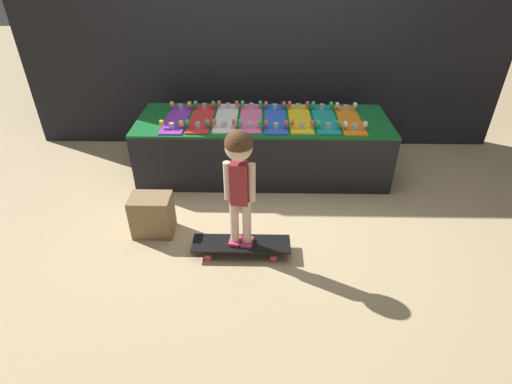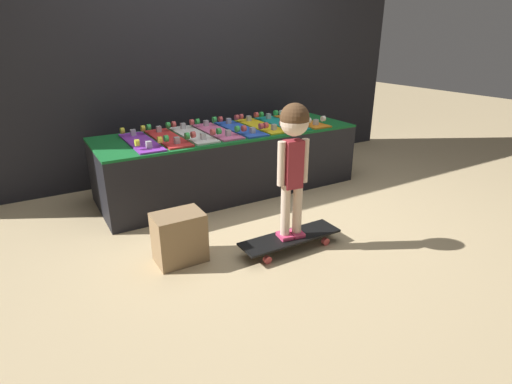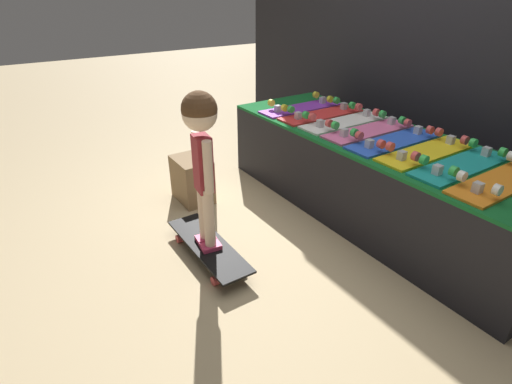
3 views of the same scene
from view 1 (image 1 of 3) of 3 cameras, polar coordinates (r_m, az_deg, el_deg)
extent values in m
plane|color=tan|center=(3.57, 0.81, -1.56)|extent=(16.00, 16.00, 0.00)
cube|color=black|center=(4.28, 1.08, 22.75)|extent=(5.04, 0.10, 2.53)
cube|color=black|center=(3.92, 0.90, 6.41)|extent=(2.36, 0.80, 0.55)
cube|color=#146028|center=(3.80, 0.93, 10.23)|extent=(2.36, 0.80, 0.02)
cube|color=purple|center=(3.85, -11.29, 10.20)|extent=(0.20, 0.70, 0.01)
cube|color=#B7B7BC|center=(4.05, -10.73, 11.90)|extent=(0.04, 0.04, 0.05)
cylinder|color=yellow|center=(4.02, -9.53, 12.27)|extent=(0.03, 0.05, 0.05)
cylinder|color=yellow|center=(4.06, -11.99, 12.19)|extent=(0.03, 0.05, 0.05)
cube|color=#B7B7BC|center=(3.63, -12.01, 9.26)|extent=(0.04, 0.04, 0.05)
cylinder|color=yellow|center=(3.60, -10.70, 9.66)|extent=(0.03, 0.05, 0.05)
cylinder|color=yellow|center=(3.64, -13.40, 9.59)|extent=(0.03, 0.05, 0.05)
cube|color=red|center=(3.83, -7.82, 10.38)|extent=(0.20, 0.70, 0.01)
cube|color=#B7B7BC|center=(4.02, -7.41, 12.07)|extent=(0.04, 0.04, 0.05)
cylinder|color=green|center=(4.00, -6.19, 12.44)|extent=(0.03, 0.05, 0.05)
cylinder|color=green|center=(4.03, -8.69, 12.38)|extent=(0.03, 0.05, 0.05)
cube|color=#B7B7BC|center=(3.60, -8.35, 9.45)|extent=(0.04, 0.04, 0.05)
cylinder|color=green|center=(3.58, -7.00, 9.84)|extent=(0.03, 0.05, 0.05)
cylinder|color=green|center=(3.61, -9.76, 9.79)|extent=(0.03, 0.05, 0.05)
cube|color=white|center=(3.81, -4.33, 10.49)|extent=(0.20, 0.70, 0.01)
cube|color=#B7B7BC|center=(4.01, -4.07, 12.18)|extent=(0.04, 0.04, 0.05)
cylinder|color=#D84C4C|center=(3.99, -2.82, 12.53)|extent=(0.03, 0.05, 0.05)
cylinder|color=#D84C4C|center=(4.01, -5.35, 12.51)|extent=(0.03, 0.05, 0.05)
cube|color=#B7B7BC|center=(3.59, -4.66, 9.56)|extent=(0.04, 0.04, 0.05)
cylinder|color=#D84C4C|center=(3.57, -3.27, 9.95)|extent=(0.03, 0.05, 0.05)
cylinder|color=#D84C4C|center=(3.59, -6.07, 9.93)|extent=(0.03, 0.05, 0.05)
cube|color=pink|center=(3.80, -0.82, 10.51)|extent=(0.20, 0.70, 0.01)
cube|color=#B7B7BC|center=(4.00, -0.72, 12.20)|extent=(0.04, 0.04, 0.05)
cylinder|color=green|center=(3.99, 0.55, 12.53)|extent=(0.03, 0.05, 0.05)
cylinder|color=green|center=(3.99, -2.00, 12.54)|extent=(0.03, 0.05, 0.05)
cube|color=#B7B7BC|center=(3.57, -0.94, 9.58)|extent=(0.04, 0.04, 0.05)
cylinder|color=green|center=(3.56, 0.47, 9.95)|extent=(0.03, 0.05, 0.05)
cylinder|color=green|center=(3.57, -2.36, 9.96)|extent=(0.03, 0.05, 0.05)
cube|color=blue|center=(3.78, 2.70, 10.39)|extent=(0.20, 0.70, 0.01)
cube|color=#B7B7BC|center=(3.98, 2.64, 12.09)|extent=(0.04, 0.04, 0.05)
cylinder|color=#D84C4C|center=(3.98, 3.93, 12.41)|extent=(0.03, 0.05, 0.05)
cylinder|color=#D84C4C|center=(3.97, 1.38, 12.45)|extent=(0.03, 0.05, 0.05)
cube|color=#B7B7BC|center=(3.56, 2.79, 9.45)|extent=(0.04, 0.04, 0.05)
cylinder|color=#D84C4C|center=(3.55, 4.22, 9.80)|extent=(0.03, 0.05, 0.05)
cylinder|color=#D84C4C|center=(3.55, 1.39, 9.84)|extent=(0.03, 0.05, 0.05)
cube|color=yellow|center=(3.81, 6.21, 10.38)|extent=(0.20, 0.70, 0.01)
cube|color=#B7B7BC|center=(4.01, 5.99, 12.08)|extent=(0.04, 0.04, 0.05)
cylinder|color=#D84C4C|center=(4.01, 7.27, 12.38)|extent=(0.03, 0.05, 0.05)
cylinder|color=#D84C4C|center=(3.99, 4.75, 12.45)|extent=(0.03, 0.05, 0.05)
cube|color=#B7B7BC|center=(3.58, 6.50, 9.45)|extent=(0.04, 0.04, 0.05)
cylinder|color=#D84C4C|center=(3.58, 7.93, 9.78)|extent=(0.03, 0.05, 0.05)
cylinder|color=#D84C4C|center=(3.57, 5.13, 9.86)|extent=(0.03, 0.05, 0.05)
cube|color=teal|center=(3.83, 9.68, 10.25)|extent=(0.20, 0.70, 0.01)
cube|color=#B7B7BC|center=(4.03, 9.32, 11.94)|extent=(0.04, 0.04, 0.05)
cylinder|color=green|center=(4.03, 10.59, 12.23)|extent=(0.03, 0.05, 0.05)
cylinder|color=green|center=(4.01, 8.10, 12.33)|extent=(0.03, 0.05, 0.05)
cube|color=#B7B7BC|center=(3.61, 10.18, 9.31)|extent=(0.04, 0.04, 0.05)
cylinder|color=green|center=(3.61, 11.59, 9.63)|extent=(0.03, 0.05, 0.05)
cylinder|color=green|center=(3.59, 8.84, 9.73)|extent=(0.03, 0.05, 0.05)
cube|color=orange|center=(3.85, 13.14, 9.99)|extent=(0.20, 0.70, 0.01)
cube|color=#B7B7BC|center=(4.05, 12.63, 11.69)|extent=(0.04, 0.04, 0.05)
cylinder|color=white|center=(4.06, 13.89, 11.96)|extent=(0.03, 0.05, 0.05)
cylinder|color=white|center=(4.03, 11.44, 12.09)|extent=(0.03, 0.05, 0.05)
cube|color=#B7B7BC|center=(3.64, 13.83, 9.04)|extent=(0.04, 0.04, 0.05)
cylinder|color=white|center=(3.65, 15.23, 9.34)|extent=(0.03, 0.05, 0.05)
cylinder|color=white|center=(3.61, 12.53, 9.46)|extent=(0.03, 0.05, 0.05)
cube|color=black|center=(3.00, -2.23, -7.38)|extent=(0.73, 0.21, 0.01)
cube|color=#B7B7BC|center=(3.02, 2.41, -7.90)|extent=(0.04, 0.04, 0.05)
cylinder|color=#D84C4C|center=(3.10, 2.37, -7.20)|extent=(0.05, 0.03, 0.05)
cylinder|color=#D84C4C|center=(2.97, 2.42, -9.39)|extent=(0.05, 0.03, 0.05)
cube|color=#B7B7BC|center=(3.04, -6.79, -7.74)|extent=(0.04, 0.04, 0.05)
cylinder|color=#D84C4C|center=(3.12, -6.57, -7.05)|extent=(0.05, 0.03, 0.05)
cylinder|color=#D84C4C|center=(2.99, -6.96, -9.21)|extent=(0.05, 0.03, 0.05)
cube|color=#E03D6B|center=(2.98, -1.37, -7.16)|extent=(0.10, 0.12, 0.03)
cylinder|color=beige|center=(2.86, -1.42, -4.19)|extent=(0.06, 0.06, 0.36)
cube|color=#E03D6B|center=(2.99, -3.09, -6.99)|extent=(0.10, 0.12, 0.03)
cylinder|color=beige|center=(2.87, -3.20, -4.03)|extent=(0.06, 0.06, 0.36)
cube|color=maroon|center=(2.69, -2.46, 1.19)|extent=(0.13, 0.10, 0.32)
cylinder|color=beige|center=(2.67, -0.70, 1.30)|extent=(0.05, 0.05, 0.29)
cylinder|color=beige|center=(2.70, -4.22, 1.57)|extent=(0.05, 0.05, 0.29)
sphere|color=beige|center=(2.55, -2.61, 6.44)|extent=(0.18, 0.18, 0.18)
sphere|color=#4C331E|center=(2.54, -2.62, 6.90)|extent=(0.18, 0.18, 0.18)
cube|color=#8E704C|center=(3.25, -14.67, -3.19)|extent=(0.31, 0.22, 0.33)
camera|label=2|loc=(1.75, -68.58, -11.63)|focal=28.00mm
camera|label=3|loc=(2.25, 47.95, 7.72)|focal=28.00mm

